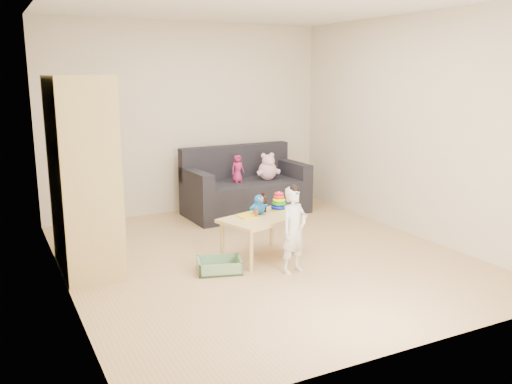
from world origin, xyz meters
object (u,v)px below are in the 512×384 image
wardrobe (83,175)px  sofa (246,197)px  play_table (262,237)px  toddler (294,231)px

wardrobe → sofa: bearing=27.1°
play_table → toddler: toddler is taller
wardrobe → sofa: 2.74m
play_table → toddler: size_ratio=1.02×
wardrobe → play_table: (1.70, -0.52, -0.73)m
wardrobe → toddler: size_ratio=2.29×
wardrobe → play_table: size_ratio=2.24×
toddler → sofa: bearing=58.6°
wardrobe → play_table: bearing=-16.9°
toddler → play_table: bearing=81.1°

